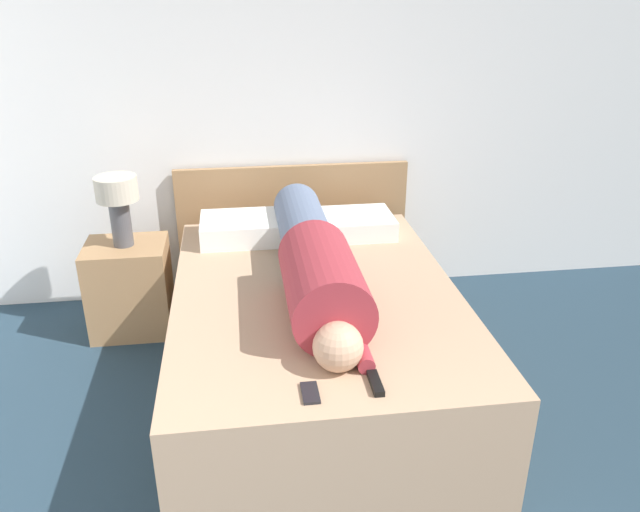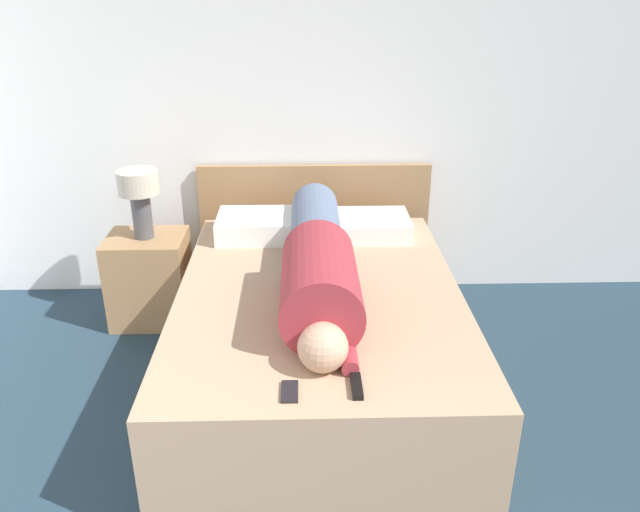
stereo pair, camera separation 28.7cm
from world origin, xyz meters
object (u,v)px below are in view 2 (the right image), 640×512
object	(u,v)px
nightstand	(150,279)
pillow_near_headboard	(269,226)
bed	(319,340)
table_lamp	(139,193)
cell_phone	(290,392)
person_lying	(318,262)
pillow_second	(361,226)
tv_remote	(357,386)

from	to	relation	value
nightstand	pillow_near_headboard	size ratio (longest dim) A/B	0.93
bed	nightstand	distance (m)	1.29
table_lamp	cell_phone	xyz separation A→B (m)	(0.91, -1.61, -0.26)
person_lying	pillow_near_headboard	xyz separation A→B (m)	(-0.28, 0.73, -0.09)
bed	cell_phone	size ratio (longest dim) A/B	15.38
bed	pillow_near_headboard	size ratio (longest dim) A/B	3.28
pillow_second	tv_remote	world-z (taller)	pillow_second
bed	table_lamp	bearing A→B (deg)	143.76
person_lying	tv_remote	bearing A→B (deg)	-81.48
pillow_near_headboard	cell_phone	bearing A→B (deg)	-84.58
person_lying	cell_phone	world-z (taller)	person_lying
person_lying	tv_remote	distance (m)	0.84
person_lying	pillow_second	size ratio (longest dim) A/B	2.90
table_lamp	bed	bearing A→B (deg)	-36.24
pillow_second	person_lying	bearing A→B (deg)	-110.70
pillow_second	cell_phone	world-z (taller)	pillow_second
table_lamp	pillow_second	world-z (taller)	table_lamp
pillow_second	tv_remote	bearing A→B (deg)	-95.58
person_lying	cell_phone	bearing A→B (deg)	-98.81
person_lying	tv_remote	xyz separation A→B (m)	(0.12, -0.82, -0.14)
bed	person_lying	xyz separation A→B (m)	(-0.00, -0.01, 0.45)
cell_phone	table_lamp	bearing A→B (deg)	119.42
pillow_second	bed	bearing A→B (deg)	-110.62
bed	table_lamp	xyz separation A→B (m)	(-1.04, 0.76, 0.55)
bed	nightstand	bearing A→B (deg)	143.76
pillow_second	cell_phone	size ratio (longest dim) A/B	4.45
nightstand	cell_phone	distance (m)	1.87
nightstand	pillow_near_headboard	distance (m)	0.84
pillow_near_headboard	cell_phone	size ratio (longest dim) A/B	4.69
nightstand	pillow_near_headboard	bearing A→B (deg)	-3.31
table_lamp	pillow_near_headboard	distance (m)	0.79
tv_remote	cell_phone	bearing A→B (deg)	-175.74
pillow_near_headboard	pillow_second	distance (m)	0.55
pillow_second	cell_phone	xyz separation A→B (m)	(-0.40, -1.56, -0.05)
bed	nightstand	size ratio (longest dim) A/B	3.54
bed	person_lying	bearing A→B (deg)	-119.97
cell_phone	pillow_second	bearing A→B (deg)	75.52
person_lying	pillow_second	xyz separation A→B (m)	(0.27, 0.73, -0.10)
table_lamp	pillow_near_headboard	world-z (taller)	table_lamp
cell_phone	tv_remote	bearing A→B (deg)	4.26
tv_remote	pillow_second	bearing A→B (deg)	84.42
bed	pillow_second	xyz separation A→B (m)	(0.27, 0.72, 0.35)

